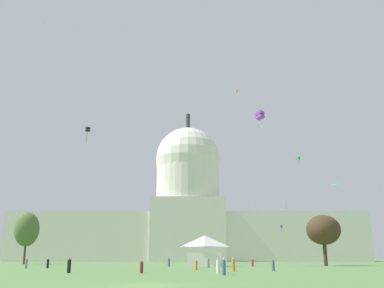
{
  "coord_description": "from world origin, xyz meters",
  "views": [
    {
      "loc": [
        2.78,
        -30.35,
        1.85
      ],
      "look_at": [
        4.14,
        108.07,
        37.46
      ],
      "focal_mm": 41.11,
      "sensor_mm": 36.0,
      "label": 1
    }
  ],
  "objects": [
    {
      "name": "person_white_back_right",
      "position": [
        6.31,
        21.92,
        0.78
      ],
      "size": [
        0.59,
        0.59,
        1.72
      ],
      "rotation": [
        0.0,
        0.0,
        1.9
      ],
      "color": "silver",
      "rests_on": "ground_plane"
    },
    {
      "name": "person_denim_lawn_far_right",
      "position": [
        -0.85,
        58.14,
        0.8
      ],
      "size": [
        0.44,
        0.44,
        1.74
      ],
      "rotation": [
        0.0,
        0.0,
        1.72
      ],
      "color": "#3D5684",
      "rests_on": "ground_plane"
    },
    {
      "name": "person_red_aisle_center",
      "position": [
        15.54,
        58.73,
        0.72
      ],
      "size": [
        0.61,
        0.61,
        1.61
      ],
      "rotation": [
        0.0,
        0.0,
        3.6
      ],
      "color": "red",
      "rests_on": "ground_plane"
    },
    {
      "name": "person_denim_near_tree_west",
      "position": [
        14.32,
        30.8,
        0.69
      ],
      "size": [
        0.42,
        0.42,
        1.52
      ],
      "rotation": [
        0.0,
        0.0,
        1.39
      ],
      "color": "#3D5684",
      "rests_on": "ground_plane"
    },
    {
      "name": "person_orange_edge_west",
      "position": [
        8.78,
        29.05,
        0.81
      ],
      "size": [
        0.53,
        0.53,
        1.76
      ],
      "rotation": [
        0.0,
        0.0,
        2.82
      ],
      "color": "orange",
      "rests_on": "ground_plane"
    },
    {
      "name": "ground_plane",
      "position": [
        0.0,
        0.0,
        0.0
      ],
      "size": [
        800.0,
        800.0,
        0.0
      ],
      "primitive_type": "plane",
      "color": "#567F42"
    },
    {
      "name": "kite_white_high",
      "position": [
        -34.0,
        70.49,
        59.52
      ],
      "size": [
        0.49,
        1.07,
        1.28
      ],
      "rotation": [
        0.0,
        0.0,
        0.57
      ],
      "color": "white"
    },
    {
      "name": "tree_east_far",
      "position": [
        31.92,
        65.12,
        7.4
      ],
      "size": [
        10.47,
        10.55,
        10.6
      ],
      "color": "#42301E",
      "rests_on": "ground_plane"
    },
    {
      "name": "kite_green_mid",
      "position": [
        36.37,
        99.37,
        30.84
      ],
      "size": [
        1.16,
        1.16,
        2.62
      ],
      "rotation": [
        0.0,
        0.0,
        2.34
      ],
      "color": "green"
    },
    {
      "name": "person_denim_back_center",
      "position": [
        6.53,
        16.6,
        0.8
      ],
      "size": [
        0.46,
        0.46,
        1.74
      ],
      "rotation": [
        0.0,
        0.0,
        4.43
      ],
      "color": "#3D5684",
      "rests_on": "ground_plane"
    },
    {
      "name": "person_grey_near_tree_east",
      "position": [
        6.35,
        47.9,
        0.73
      ],
      "size": [
        0.61,
        0.61,
        1.61
      ],
      "rotation": [
        0.0,
        0.0,
        5.37
      ],
      "color": "gray",
      "rests_on": "ground_plane"
    },
    {
      "name": "person_maroon_deep_crowd",
      "position": [
        -2.54,
        22.36,
        0.66
      ],
      "size": [
        0.52,
        0.52,
        1.46
      ],
      "rotation": [
        0.0,
        0.0,
        5.87
      ],
      "color": "maroon",
      "rests_on": "ground_plane"
    },
    {
      "name": "kite_violet_mid",
      "position": [
        12.78,
        27.54,
        20.87
      ],
      "size": [
        1.38,
        1.38,
        2.43
      ],
      "rotation": [
        0.0,
        0.0,
        0.76
      ],
      "color": "purple"
    },
    {
      "name": "event_tent",
      "position": [
        6.32,
        62.17,
        3.11
      ],
      "size": [
        7.7,
        6.82,
        6.13
      ],
      "rotation": [
        0.0,
        0.0,
        -0.08
      ],
      "color": "white",
      "rests_on": "ground_plane"
    },
    {
      "name": "person_orange_mid_left",
      "position": [
        4.02,
        35.34,
        0.67
      ],
      "size": [
        0.55,
        0.55,
        1.48
      ],
      "rotation": [
        0.0,
        0.0,
        0.82
      ],
      "color": "orange",
      "rests_on": "ground_plane"
    },
    {
      "name": "kite_gold_high",
      "position": [
        19.02,
        107.76,
        55.59
      ],
      "size": [
        0.94,
        0.92,
        0.92
      ],
      "rotation": [
        0.0,
        0.0,
        1.93
      ],
      "color": "gold"
    },
    {
      "name": "person_grey_back_left",
      "position": [
        -23.38,
        43.67,
        0.78
      ],
      "size": [
        0.54,
        0.54,
        1.71
      ],
      "rotation": [
        0.0,
        0.0,
        5.57
      ],
      "color": "gray",
      "rests_on": "ground_plane"
    },
    {
      "name": "kite_red_mid",
      "position": [
        37.2,
        122.58,
        19.92
      ],
      "size": [
        0.61,
        0.9,
        3.03
      ],
      "rotation": [
        0.0,
        0.0,
        0.5
      ],
      "color": "red"
    },
    {
      "name": "tree_west_far",
      "position": [
        -39.68,
        87.84,
        8.87
      ],
      "size": [
        8.41,
        8.49,
        13.34
      ],
      "color": "#42301E",
      "rests_on": "ground_plane"
    },
    {
      "name": "kite_blue_low",
      "position": [
        31.88,
        107.53,
        10.76
      ],
      "size": [
        0.75,
        0.62,
        2.19
      ],
      "rotation": [
        0.0,
        0.0,
        1.89
      ],
      "color": "blue"
    },
    {
      "name": "person_black_lawn_far_left",
      "position": [
        -20.71,
        46.27,
        0.76
      ],
      "size": [
        0.5,
        0.5,
        1.66
      ],
      "rotation": [
        0.0,
        0.0,
        5.95
      ],
      "color": "black",
      "rests_on": "ground_plane"
    },
    {
      "name": "person_black_front_center",
      "position": [
        -11.2,
        23.5,
        0.81
      ],
      "size": [
        0.51,
        0.51,
        1.77
      ],
      "rotation": [
        0.0,
        0.0,
        2.92
      ],
      "color": "black",
      "rests_on": "ground_plane"
    },
    {
      "name": "capitol_building",
      "position": [
        2.83,
        150.86,
        17.79
      ],
      "size": [
        139.57,
        27.36,
        61.8
      ],
      "color": "silver",
      "rests_on": "ground_plane"
    },
    {
      "name": "kite_lime_mid",
      "position": [
        27.01,
        126.77,
        19.3
      ],
      "size": [
        1.31,
        1.14,
        3.88
      ],
      "rotation": [
        0.0,
        0.0,
        5.89
      ],
      "color": "#8CD133"
    },
    {
      "name": "kite_cyan_mid",
      "position": [
        4.16,
        97.45,
        33.18
      ],
      "size": [
        0.7,
        0.89,
        1.44
      ],
      "rotation": [
        0.0,
        0.0,
        0.61
      ],
      "color": "#33BCDB"
    },
    {
      "name": "kite_turquoise_low",
      "position": [
        29.75,
        49.99,
        14.37
      ],
      "size": [
        1.47,
        1.69,
        0.35
      ],
      "rotation": [
        0.0,
        0.0,
        5.35
      ],
      "color": "teal"
    },
    {
      "name": "kite_black_mid",
      "position": [
        -18.76,
        60.44,
        28.35
      ],
      "size": [
        1.09,
        1.09,
        3.47
      ],
      "rotation": [
        0.0,
        0.0,
        5.64
      ],
      "color": "black"
    }
  ]
}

